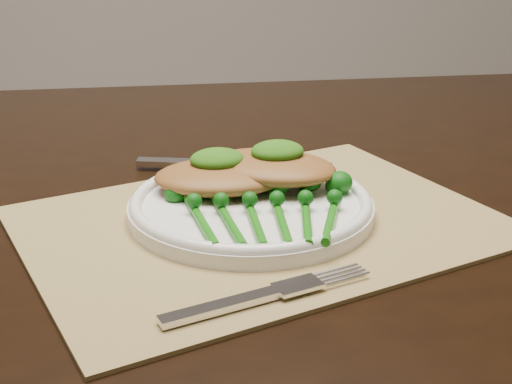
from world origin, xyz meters
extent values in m
cube|color=black|center=(0.01, -0.08, 0.73)|extent=(1.64, 0.97, 0.04)
cube|color=#9B834F|center=(0.07, -0.24, 0.75)|extent=(0.51, 0.44, 0.00)
cylinder|color=white|center=(0.06, -0.23, 0.76)|extent=(0.24, 0.24, 0.01)
torus|color=white|center=(0.06, -0.23, 0.77)|extent=(0.24, 0.24, 0.01)
cube|color=silver|center=(0.00, -0.07, 0.76)|extent=(0.09, 0.04, 0.01)
cube|color=silver|center=(0.11, -0.10, 0.76)|extent=(0.14, 0.06, 0.00)
cube|color=silver|center=(0.01, -0.40, 0.76)|extent=(0.10, 0.04, 0.01)
ellipsoid|color=brown|center=(0.04, -0.19, 0.78)|extent=(0.14, 0.11, 0.03)
ellipsoid|color=brown|center=(0.09, -0.19, 0.79)|extent=(0.16, 0.15, 0.03)
ellipsoid|color=#1B4D0B|center=(0.04, -0.18, 0.80)|extent=(0.06, 0.05, 0.02)
ellipsoid|color=#1B4D0B|center=(0.10, -0.18, 0.80)|extent=(0.05, 0.05, 0.02)
camera|label=1|loc=(-0.05, -0.86, 1.03)|focal=50.00mm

